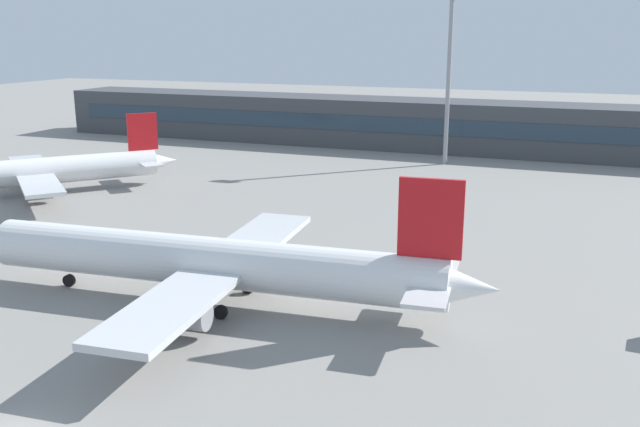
% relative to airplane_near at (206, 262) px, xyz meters
% --- Properties ---
extents(ground_plane, '(400.00, 400.00, 0.00)m').
position_rel_airplane_near_xyz_m(ground_plane, '(-0.24, 19.03, -3.44)').
color(ground_plane, gray).
extents(terminal_building, '(150.93, 12.13, 9.00)m').
position_rel_airplane_near_xyz_m(terminal_building, '(-0.24, 80.99, 1.06)').
color(terminal_building, '#3F4247').
rests_on(terminal_building, ground_plane).
extents(airplane_near, '(45.75, 31.99, 11.30)m').
position_rel_airplane_near_xyz_m(airplane_near, '(0.00, 0.00, 0.00)').
color(airplane_near, white).
rests_on(airplane_near, ground_plane).
extents(airplane_mid, '(30.16, 32.66, 10.17)m').
position_rel_airplane_near_xyz_m(airplane_mid, '(-41.67, 24.23, -0.34)').
color(airplane_mid, silver).
rests_on(airplane_mid, ground_plane).
extents(floodlight_tower_west, '(3.20, 0.80, 27.52)m').
position_rel_airplane_near_xyz_m(floodlight_tower_west, '(6.01, 67.11, 12.36)').
color(floodlight_tower_west, gray).
rests_on(floodlight_tower_west, ground_plane).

